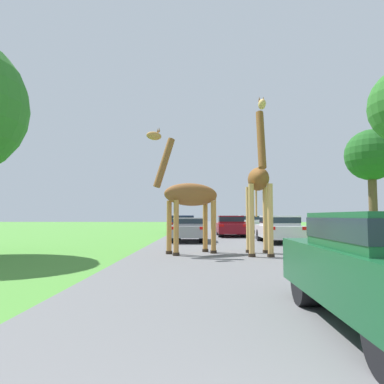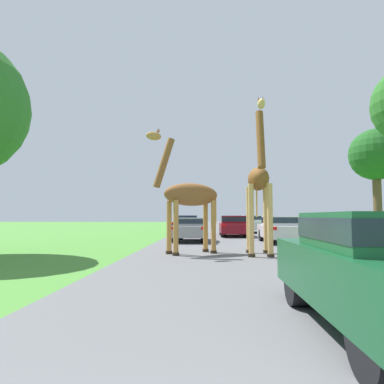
{
  "view_description": "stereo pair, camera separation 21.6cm",
  "coord_description": "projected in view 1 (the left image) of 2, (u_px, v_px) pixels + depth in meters",
  "views": [
    {
      "loc": [
        -1.12,
        -0.51,
        1.37
      ],
      "look_at": [
        -1.5,
        12.1,
        2.26
      ],
      "focal_mm": 32.0,
      "sensor_mm": 36.0,
      "label": 1
    },
    {
      "loc": [
        -0.9,
        -0.5,
        1.37
      ],
      "look_at": [
        -1.5,
        12.1,
        2.26
      ],
      "focal_mm": 32.0,
      "sensor_mm": 36.0,
      "label": 2
    }
  ],
  "objects": [
    {
      "name": "road",
      "position": [
        215.0,
        232.0,
        30.29
      ],
      "size": [
        7.37,
        120.0,
        0.0
      ],
      "color": "#5B5B5E",
      "rests_on": "ground"
    },
    {
      "name": "giraffe_near_road",
      "position": [
        189.0,
        197.0,
        12.58
      ],
      "size": [
        2.73,
        1.84,
        4.51
      ],
      "rotation": [
        0.0,
        0.0,
        2.09
      ],
      "color": "#B77F3D",
      "rests_on": "ground"
    },
    {
      "name": "giraffe_companion",
      "position": [
        259.0,
        184.0,
        12.18
      ],
      "size": [
        0.95,
        2.7,
        5.28
      ],
      "rotation": [
        0.0,
        0.0,
        3.08
      ],
      "color": "tan",
      "rests_on": "ground"
    },
    {
      "name": "car_queue_right",
      "position": [
        230.0,
        225.0,
        23.51
      ],
      "size": [
        1.81,
        4.49,
        1.4
      ],
      "color": "maroon",
      "rests_on": "ground"
    },
    {
      "name": "car_queue_left",
      "position": [
        189.0,
        228.0,
        18.68
      ],
      "size": [
        1.84,
        3.98,
        1.28
      ],
      "color": "gray",
      "rests_on": "ground"
    },
    {
      "name": "car_far_ahead",
      "position": [
        249.0,
        223.0,
        28.74
      ],
      "size": [
        1.83,
        4.16,
        1.45
      ],
      "color": "silver",
      "rests_on": "ground"
    },
    {
      "name": "car_verge_right",
      "position": [
        279.0,
        228.0,
        17.81
      ],
      "size": [
        1.95,
        3.94,
        1.39
      ],
      "color": "silver",
      "rests_on": "ground"
    },
    {
      "name": "car_rear_follower",
      "position": [
        183.0,
        224.0,
        27.99
      ],
      "size": [
        1.98,
        4.31,
        1.43
      ],
      "color": "navy",
      "rests_on": "ground"
    },
    {
      "name": "tree_far_right",
      "position": [
        371.0,
        156.0,
        24.81
      ],
      "size": [
        3.69,
        3.69,
        7.66
      ],
      "color": "brown",
      "rests_on": "ground"
    }
  ]
}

